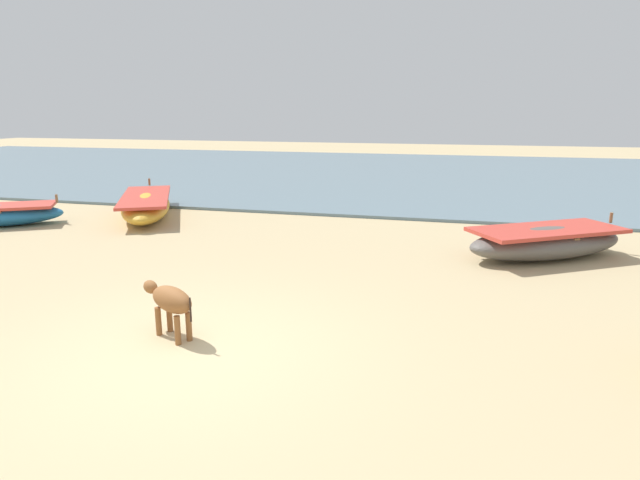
% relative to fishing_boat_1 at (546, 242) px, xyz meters
% --- Properties ---
extents(ground, '(80.00, 80.00, 0.00)m').
position_rel_fishing_boat_1_xyz_m(ground, '(-4.55, -5.50, -0.32)').
color(ground, tan).
extents(sea_water, '(60.00, 20.00, 0.08)m').
position_rel_fishing_boat_1_xyz_m(sea_water, '(-4.55, 12.89, -0.28)').
color(sea_water, slate).
rests_on(sea_water, ground).
extents(fishing_boat_1, '(3.36, 2.76, 0.78)m').
position_rel_fishing_boat_1_xyz_m(fishing_boat_1, '(0.00, 0.00, 0.00)').
color(fishing_boat_1, '#5B5651').
rests_on(fishing_boat_1, ground).
extents(fishing_boat_2, '(3.02, 4.19, 0.78)m').
position_rel_fishing_boat_1_xyz_m(fishing_boat_2, '(-9.50, 1.63, -0.00)').
color(fishing_boat_2, gold).
rests_on(fishing_boat_2, ground).
extents(calf_far_brown, '(0.95, 0.64, 0.65)m').
position_rel_fishing_boat_1_xyz_m(calf_far_brown, '(-4.92, -5.09, 0.15)').
color(calf_far_brown, brown).
rests_on(calf_far_brown, ground).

